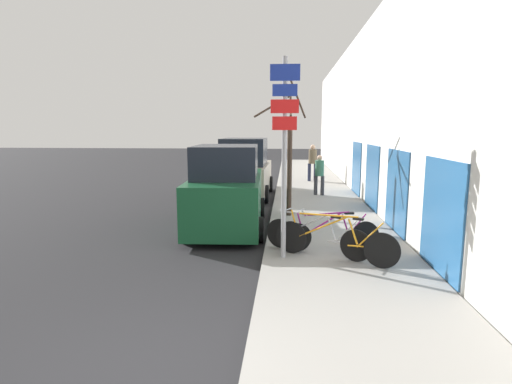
# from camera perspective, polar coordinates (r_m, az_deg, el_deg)

# --- Properties ---
(ground_plane) EXTENTS (80.00, 80.00, 0.00)m
(ground_plane) POSITION_cam_1_polar(r_m,az_deg,el_deg) (15.28, -1.09, -1.26)
(ground_plane) COLOR black
(sidewalk_curb) EXTENTS (3.20, 32.00, 0.15)m
(sidewalk_curb) POSITION_cam_1_polar(r_m,az_deg,el_deg) (17.99, 8.06, 0.46)
(sidewalk_curb) COLOR gray
(sidewalk_curb) RESTS_ON ground
(building_facade) EXTENTS (0.23, 32.00, 6.50)m
(building_facade) POSITION_cam_1_polar(r_m,az_deg,el_deg) (17.93, 13.98, 10.36)
(building_facade) COLOR silver
(building_facade) RESTS_ON ground
(signpost) EXTENTS (0.57, 0.12, 3.93)m
(signpost) POSITION_cam_1_polar(r_m,az_deg,el_deg) (7.82, 4.07, 6.43)
(signpost) COLOR #939399
(signpost) RESTS_ON sidewalk_curb
(bicycle_0) EXTENTS (2.31, 1.12, 0.94)m
(bicycle_0) POSITION_cam_1_polar(r_m,az_deg,el_deg) (8.07, 11.08, -6.81)
(bicycle_0) COLOR black
(bicycle_0) RESTS_ON sidewalk_curb
(bicycle_1) EXTENTS (2.08, 1.14, 0.88)m
(bicycle_1) POSITION_cam_1_polar(r_m,az_deg,el_deg) (8.39, 8.54, -6.28)
(bicycle_1) COLOR black
(bicycle_1) RESTS_ON sidewalk_curb
(bicycle_2) EXTENTS (2.07, 0.55, 0.85)m
(bicycle_2) POSITION_cam_1_polar(r_m,az_deg,el_deg) (8.71, 10.74, -5.88)
(bicycle_2) COLOR black
(bicycle_2) RESTS_ON sidewalk_curb
(parked_car_0) EXTENTS (2.19, 4.36, 2.29)m
(parked_car_0) POSITION_cam_1_polar(r_m,az_deg,el_deg) (10.88, -4.17, 0.08)
(parked_car_0) COLOR #144728
(parked_car_0) RESTS_ON ground
(parked_car_1) EXTENTS (2.14, 4.44, 2.36)m
(parked_car_1) POSITION_cam_1_polar(r_m,az_deg,el_deg) (16.04, -1.60, 3.04)
(parked_car_1) COLOR gray
(parked_car_1) RESTS_ON ground
(pedestrian_near) EXTENTS (0.40, 0.35, 1.57)m
(pedestrian_near) POSITION_cam_1_polar(r_m,az_deg,el_deg) (15.78, 9.04, 2.83)
(pedestrian_near) COLOR #333338
(pedestrian_near) RESTS_ON sidewalk_curb
(pedestrian_far) EXTENTS (0.47, 0.40, 1.80)m
(pedestrian_far) POSITION_cam_1_polar(r_m,az_deg,el_deg) (20.00, 8.09, 4.54)
(pedestrian_far) COLOR #1E2338
(pedestrian_far) RESTS_ON sidewalk_curb
(street_tree) EXTENTS (1.55, 1.87, 3.99)m
(street_tree) POSITION_cam_1_polar(r_m,az_deg,el_deg) (11.82, 4.77, 5.38)
(street_tree) COLOR #3D2D23
(street_tree) RESTS_ON sidewalk_curb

